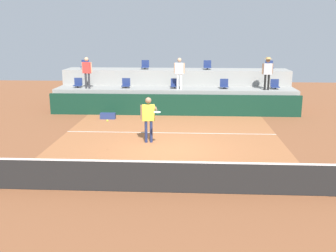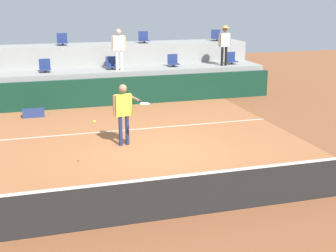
{
  "view_description": "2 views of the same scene",
  "coord_description": "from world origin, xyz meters",
  "px_view_note": "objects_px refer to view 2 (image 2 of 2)",
  "views": [
    {
      "loc": [
        0.8,
        -13.82,
        4.28
      ],
      "look_at": [
        0.11,
        -1.45,
        1.25
      ],
      "focal_mm": 41.73,
      "sensor_mm": 36.0,
      "label": 1
    },
    {
      "loc": [
        -3.28,
        -12.03,
        4.27
      ],
      "look_at": [
        0.03,
        -0.87,
        0.99
      ],
      "focal_mm": 50.42,
      "sensor_mm": 36.0,
      "label": 2
    }
  ],
  "objects_px": {
    "stadium_chair_upper_far_right": "(216,36)",
    "spectator_in_grey": "(119,46)",
    "stadium_chair_lower_left": "(45,67)",
    "equipment_bag": "(33,113)",
    "stadium_chair_lower_center": "(112,64)",
    "stadium_chair_lower_right": "(173,61)",
    "stadium_chair_upper_left": "(62,40)",
    "tennis_ball": "(94,122)",
    "spectator_with_hat": "(225,41)",
    "tennis_player": "(124,108)",
    "stadium_chair_upper_right": "(144,38)",
    "stadium_chair_lower_far_right": "(231,59)"
  },
  "relations": [
    {
      "from": "equipment_bag",
      "to": "stadium_chair_upper_left",
      "type": "bearing_deg",
      "value": 70.26
    },
    {
      "from": "stadium_chair_lower_far_right",
      "to": "stadium_chair_upper_left",
      "type": "height_order",
      "value": "stadium_chair_upper_left"
    },
    {
      "from": "spectator_with_hat",
      "to": "equipment_bag",
      "type": "xyz_separation_m",
      "value": [
        -8.1,
        -1.85,
        -2.14
      ]
    },
    {
      "from": "stadium_chair_lower_left",
      "to": "stadium_chair_upper_far_right",
      "type": "bearing_deg",
      "value": 12.63
    },
    {
      "from": "stadium_chair_lower_center",
      "to": "equipment_bag",
      "type": "height_order",
      "value": "stadium_chair_lower_center"
    },
    {
      "from": "spectator_with_hat",
      "to": "stadium_chair_lower_right",
      "type": "bearing_deg",
      "value": 170.05
    },
    {
      "from": "spectator_with_hat",
      "to": "equipment_bag",
      "type": "height_order",
      "value": "spectator_with_hat"
    },
    {
      "from": "stadium_chair_lower_right",
      "to": "equipment_bag",
      "type": "height_order",
      "value": "stadium_chair_lower_right"
    },
    {
      "from": "stadium_chair_lower_right",
      "to": "tennis_ball",
      "type": "distance_m",
      "value": 9.72
    },
    {
      "from": "stadium_chair_lower_far_right",
      "to": "stadium_chair_upper_far_right",
      "type": "distance_m",
      "value": 1.99
    },
    {
      "from": "stadium_chair_lower_center",
      "to": "stadium_chair_lower_right",
      "type": "relative_size",
      "value": 1.0
    },
    {
      "from": "stadium_chair_upper_far_right",
      "to": "spectator_in_grey",
      "type": "distance_m",
      "value": 5.55
    },
    {
      "from": "stadium_chair_upper_left",
      "to": "equipment_bag",
      "type": "xyz_separation_m",
      "value": [
        -1.45,
        -4.03,
        -2.16
      ]
    },
    {
      "from": "stadium_chair_upper_right",
      "to": "stadium_chair_lower_left",
      "type": "bearing_deg",
      "value": -158.14
    },
    {
      "from": "spectator_in_grey",
      "to": "stadium_chair_lower_center",
      "type": "bearing_deg",
      "value": 123.34
    },
    {
      "from": "stadium_chair_lower_right",
      "to": "spectator_with_hat",
      "type": "distance_m",
      "value": 2.37
    },
    {
      "from": "stadium_chair_upper_right",
      "to": "stadium_chair_lower_center",
      "type": "bearing_deg",
      "value": -135.26
    },
    {
      "from": "stadium_chair_lower_left",
      "to": "stadium_chair_lower_center",
      "type": "bearing_deg",
      "value": 0.0
    },
    {
      "from": "stadium_chair_lower_center",
      "to": "stadium_chair_upper_right",
      "type": "xyz_separation_m",
      "value": [
        1.82,
        1.8,
        0.85
      ]
    },
    {
      "from": "stadium_chair_upper_left",
      "to": "tennis_ball",
      "type": "height_order",
      "value": "stadium_chair_upper_left"
    },
    {
      "from": "stadium_chair_upper_left",
      "to": "spectator_with_hat",
      "type": "xyz_separation_m",
      "value": [
        6.65,
        -2.18,
        -0.02
      ]
    },
    {
      "from": "stadium_chair_upper_right",
      "to": "spectator_with_hat",
      "type": "bearing_deg",
      "value": -35.78
    },
    {
      "from": "spectator_with_hat",
      "to": "stadium_chair_upper_right",
      "type": "bearing_deg",
      "value": 144.22
    },
    {
      "from": "stadium_chair_upper_left",
      "to": "spectator_with_hat",
      "type": "relative_size",
      "value": 0.3
    },
    {
      "from": "stadium_chair_lower_center",
      "to": "stadium_chair_lower_far_right",
      "type": "bearing_deg",
      "value": 0.0
    },
    {
      "from": "stadium_chair_lower_far_right",
      "to": "spectator_with_hat",
      "type": "xyz_separation_m",
      "value": [
        -0.51,
        -0.38,
        0.83
      ]
    },
    {
      "from": "spectator_in_grey",
      "to": "spectator_with_hat",
      "type": "xyz_separation_m",
      "value": [
        4.59,
        -0.0,
        0.05
      ]
    },
    {
      "from": "stadium_chair_lower_left",
      "to": "stadium_chair_lower_far_right",
      "type": "height_order",
      "value": "same"
    },
    {
      "from": "stadium_chair_upper_left",
      "to": "tennis_ball",
      "type": "relative_size",
      "value": 7.65
    },
    {
      "from": "stadium_chair_upper_right",
      "to": "stadium_chair_lower_far_right",
      "type": "bearing_deg",
      "value": -26.96
    },
    {
      "from": "tennis_player",
      "to": "spectator_in_grey",
      "type": "relative_size",
      "value": 1.08
    },
    {
      "from": "stadium_chair_lower_center",
      "to": "spectator_with_hat",
      "type": "xyz_separation_m",
      "value": [
        4.85,
        -0.38,
        0.83
      ]
    },
    {
      "from": "stadium_chair_lower_left",
      "to": "spectator_in_grey",
      "type": "height_order",
      "value": "spectator_in_grey"
    },
    {
      "from": "stadium_chair_upper_left",
      "to": "tennis_player",
      "type": "bearing_deg",
      "value": -82.75
    },
    {
      "from": "stadium_chair_upper_left",
      "to": "equipment_bag",
      "type": "bearing_deg",
      "value": -109.74
    },
    {
      "from": "stadium_chair_lower_right",
      "to": "stadium_chair_upper_far_right",
      "type": "relative_size",
      "value": 1.0
    },
    {
      "from": "stadium_chair_lower_left",
      "to": "stadium_chair_lower_right",
      "type": "relative_size",
      "value": 1.0
    },
    {
      "from": "spectator_in_grey",
      "to": "tennis_player",
      "type": "bearing_deg",
      "value": -99.68
    },
    {
      "from": "stadium_chair_lower_left",
      "to": "stadium_chair_upper_right",
      "type": "distance_m",
      "value": 4.91
    },
    {
      "from": "stadium_chair_lower_center",
      "to": "stadium_chair_upper_right",
      "type": "bearing_deg",
      "value": 44.74
    },
    {
      "from": "stadium_chair_upper_left",
      "to": "tennis_ball",
      "type": "xyz_separation_m",
      "value": [
        -0.1,
        -10.38,
        -0.93
      ]
    },
    {
      "from": "equipment_bag",
      "to": "stadium_chair_lower_far_right",
      "type": "bearing_deg",
      "value": 14.53
    },
    {
      "from": "stadium_chair_lower_right",
      "to": "tennis_ball",
      "type": "height_order",
      "value": "stadium_chair_lower_right"
    },
    {
      "from": "stadium_chair_lower_center",
      "to": "stadium_chair_lower_right",
      "type": "distance_m",
      "value": 2.66
    },
    {
      "from": "stadium_chair_lower_left",
      "to": "tennis_ball",
      "type": "height_order",
      "value": "stadium_chair_lower_left"
    },
    {
      "from": "stadium_chair_lower_right",
      "to": "stadium_chair_upper_left",
      "type": "height_order",
      "value": "stadium_chair_upper_left"
    },
    {
      "from": "stadium_chair_lower_left",
      "to": "equipment_bag",
      "type": "distance_m",
      "value": 2.65
    },
    {
      "from": "stadium_chair_lower_far_right",
      "to": "spectator_in_grey",
      "type": "distance_m",
      "value": 5.18
    },
    {
      "from": "spectator_with_hat",
      "to": "tennis_ball",
      "type": "bearing_deg",
      "value": -129.49
    },
    {
      "from": "stadium_chair_lower_center",
      "to": "spectator_in_grey",
      "type": "relative_size",
      "value": 0.31
    }
  ]
}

